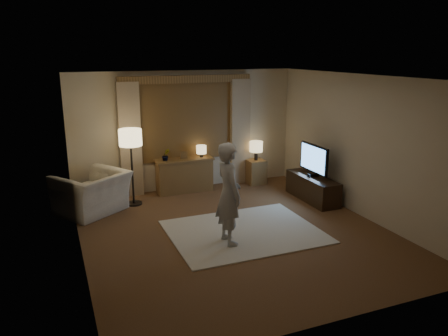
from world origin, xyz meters
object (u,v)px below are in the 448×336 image
side_table (256,172)px  tv_stand (312,188)px  armchair (92,193)px  person (229,194)px  sideboard (184,176)px

side_table → tv_stand: size_ratio=0.40×
armchair → tv_stand: (4.30, -0.92, -0.14)m
person → sideboard: bearing=-3.5°
sideboard → armchair: bearing=-163.2°
side_table → person: size_ratio=0.34×
person → tv_stand: bearing=-62.3°
side_table → tv_stand: side_table is taller
sideboard → tv_stand: size_ratio=0.86×
tv_stand → person: 2.82m
armchair → side_table: bearing=153.0°
sideboard → person: (-0.13, -2.84, 0.49)m
armchair → tv_stand: size_ratio=0.86×
sideboard → side_table: size_ratio=2.14×
side_table → tv_stand: 1.59m
tv_stand → sideboard: bearing=146.3°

